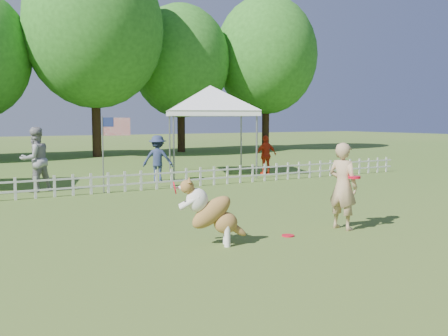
{
  "coord_description": "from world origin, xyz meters",
  "views": [
    {
      "loc": [
        -5.1,
        -6.97,
        2.12
      ],
      "look_at": [
        0.18,
        2.0,
        1.1
      ],
      "focal_mm": 40.0,
      "sensor_mm": 36.0,
      "label": 1
    }
  ],
  "objects_px": {
    "spectator_a": "(35,159)",
    "spectator_c": "(266,155)",
    "dog": "(213,212)",
    "spectator_b": "(158,159)",
    "canopy_tent_right": "(210,131)",
    "flag_pole": "(103,154)",
    "handler": "(343,186)",
    "frisbee_on_turf": "(288,236)"
  },
  "relations": [
    {
      "from": "spectator_a",
      "to": "spectator_c",
      "type": "xyz_separation_m",
      "value": [
        8.47,
        0.32,
        -0.2
      ]
    },
    {
      "from": "dog",
      "to": "spectator_b",
      "type": "xyz_separation_m",
      "value": [
        2.62,
        8.52,
        0.22
      ]
    },
    {
      "from": "canopy_tent_right",
      "to": "flag_pole",
      "type": "height_order",
      "value": "canopy_tent_right"
    },
    {
      "from": "spectator_c",
      "to": "dog",
      "type": "bearing_deg",
      "value": 54.9
    },
    {
      "from": "handler",
      "to": "flag_pole",
      "type": "relative_size",
      "value": 0.76
    },
    {
      "from": "flag_pole",
      "to": "spectator_b",
      "type": "relative_size",
      "value": 1.4
    },
    {
      "from": "spectator_a",
      "to": "spectator_b",
      "type": "relative_size",
      "value": 1.2
    },
    {
      "from": "handler",
      "to": "dog",
      "type": "relative_size",
      "value": 1.47
    },
    {
      "from": "flag_pole",
      "to": "spectator_c",
      "type": "relative_size",
      "value": 1.47
    },
    {
      "from": "spectator_b",
      "to": "handler",
      "type": "bearing_deg",
      "value": 122.24
    },
    {
      "from": "dog",
      "to": "frisbee_on_turf",
      "type": "bearing_deg",
      "value": 20.35
    },
    {
      "from": "dog",
      "to": "canopy_tent_right",
      "type": "xyz_separation_m",
      "value": [
        5.21,
        9.5,
        1.09
      ]
    },
    {
      "from": "handler",
      "to": "spectator_b",
      "type": "relative_size",
      "value": 1.06
    },
    {
      "from": "spectator_a",
      "to": "handler",
      "type": "bearing_deg",
      "value": 95.7
    },
    {
      "from": "handler",
      "to": "canopy_tent_right",
      "type": "distance_m",
      "value": 9.99
    },
    {
      "from": "dog",
      "to": "spectator_a",
      "type": "xyz_separation_m",
      "value": [
        -1.4,
        8.14,
        0.38
      ]
    },
    {
      "from": "spectator_c",
      "to": "spectator_a",
      "type": "bearing_deg",
      "value": 6.97
    },
    {
      "from": "canopy_tent_right",
      "to": "frisbee_on_turf",
      "type": "bearing_deg",
      "value": -89.45
    },
    {
      "from": "spectator_b",
      "to": "spectator_c",
      "type": "distance_m",
      "value": 4.45
    },
    {
      "from": "dog",
      "to": "canopy_tent_right",
      "type": "height_order",
      "value": "canopy_tent_right"
    },
    {
      "from": "frisbee_on_turf",
      "to": "spectator_a",
      "type": "xyz_separation_m",
      "value": [
        -2.92,
        8.23,
        0.94
      ]
    },
    {
      "from": "flag_pole",
      "to": "spectator_a",
      "type": "relative_size",
      "value": 1.17
    },
    {
      "from": "handler",
      "to": "canopy_tent_right",
      "type": "height_order",
      "value": "canopy_tent_right"
    },
    {
      "from": "frisbee_on_turf",
      "to": "canopy_tent_right",
      "type": "relative_size",
      "value": 0.07
    },
    {
      "from": "flag_pole",
      "to": "handler",
      "type": "bearing_deg",
      "value": -60.05
    },
    {
      "from": "dog",
      "to": "canopy_tent_right",
      "type": "bearing_deg",
      "value": 85.2
    },
    {
      "from": "handler",
      "to": "spectator_b",
      "type": "distance_m",
      "value": 8.67
    },
    {
      "from": "flag_pole",
      "to": "spectator_a",
      "type": "xyz_separation_m",
      "value": [
        -1.65,
        1.2,
        -0.16
      ]
    },
    {
      "from": "handler",
      "to": "spectator_c",
      "type": "height_order",
      "value": "handler"
    },
    {
      "from": "handler",
      "to": "spectator_a",
      "type": "bearing_deg",
      "value": 14.93
    },
    {
      "from": "spectator_a",
      "to": "spectator_b",
      "type": "bearing_deg",
      "value": 164.36
    },
    {
      "from": "flag_pole",
      "to": "spectator_b",
      "type": "xyz_separation_m",
      "value": [
        2.37,
        1.58,
        -0.32
      ]
    },
    {
      "from": "frisbee_on_turf",
      "to": "spectator_c",
      "type": "bearing_deg",
      "value": 57.02
    },
    {
      "from": "handler",
      "to": "spectator_c",
      "type": "relative_size",
      "value": 1.11
    },
    {
      "from": "dog",
      "to": "spectator_a",
      "type": "relative_size",
      "value": 0.6
    },
    {
      "from": "frisbee_on_turf",
      "to": "flag_pole",
      "type": "bearing_deg",
      "value": 100.2
    },
    {
      "from": "spectator_a",
      "to": "spectator_b",
      "type": "height_order",
      "value": "spectator_a"
    },
    {
      "from": "flag_pole",
      "to": "canopy_tent_right",
      "type": "bearing_deg",
      "value": 37.65
    },
    {
      "from": "handler",
      "to": "frisbee_on_turf",
      "type": "xyz_separation_m",
      "value": [
        -1.27,
        0.06,
        -0.83
      ]
    },
    {
      "from": "canopy_tent_right",
      "to": "spectator_b",
      "type": "distance_m",
      "value": 2.9
    },
    {
      "from": "spectator_b",
      "to": "flag_pole",
      "type": "bearing_deg",
      "value": 64.87
    },
    {
      "from": "frisbee_on_turf",
      "to": "spectator_a",
      "type": "relative_size",
      "value": 0.12
    }
  ]
}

